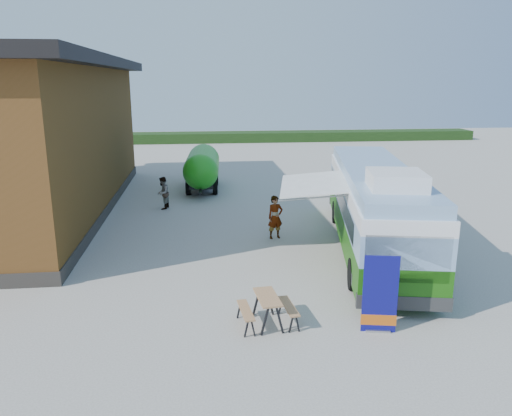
{
  "coord_description": "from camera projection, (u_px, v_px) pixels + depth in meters",
  "views": [
    {
      "loc": [
        -1.93,
        -15.47,
        6.41
      ],
      "look_at": [
        0.26,
        3.9,
        1.4
      ],
      "focal_mm": 35.0,
      "sensor_mm": 36.0,
      "label": 1
    }
  ],
  "objects": [
    {
      "name": "ground",
      "position": [
        261.0,
        277.0,
        16.69
      ],
      "size": [
        100.0,
        100.0,
        0.0
      ],
      "primitive_type": "plane",
      "color": "#BCB7AD",
      "rests_on": "ground"
    },
    {
      "name": "barn",
      "position": [
        23.0,
        140.0,
        24.28
      ],
      "size": [
        9.6,
        21.2,
        7.5
      ],
      "color": "brown",
      "rests_on": "ground"
    },
    {
      "name": "hedge",
      "position": [
        291.0,
        136.0,
        54.01
      ],
      "size": [
        40.0,
        3.0,
        1.0
      ],
      "primitive_type": "cube",
      "color": "#264419",
      "rests_on": "ground"
    },
    {
      "name": "bus",
      "position": [
        374.0,
        205.0,
        19.07
      ],
      "size": [
        4.9,
        12.47,
        3.75
      ],
      "rotation": [
        0.0,
        0.0,
        -0.2
      ],
      "color": "#1F7213",
      "rests_on": "ground"
    },
    {
      "name": "awning",
      "position": [
        321.0,
        183.0,
        18.41
      ],
      "size": [
        3.35,
        4.6,
        0.52
      ],
      "rotation": [
        0.0,
        0.0,
        -0.2
      ],
      "color": "white",
      "rests_on": "ground"
    },
    {
      "name": "banner",
      "position": [
        380.0,
        301.0,
        12.89
      ],
      "size": [
        0.91,
        0.3,
        2.11
      ],
      "rotation": [
        0.0,
        0.0,
        -0.2
      ],
      "color": "#0E0D67",
      "rests_on": "ground"
    },
    {
      "name": "picnic_table",
      "position": [
        268.0,
        304.0,
        13.32
      ],
      "size": [
        1.58,
        1.43,
        0.83
      ],
      "rotation": [
        0.0,
        0.0,
        0.1
      ],
      "color": "tan",
      "rests_on": "ground"
    },
    {
      "name": "person_a",
      "position": [
        275.0,
        217.0,
        20.64
      ],
      "size": [
        0.75,
        0.59,
        1.81
      ],
      "primitive_type": "imported",
      "rotation": [
        0.0,
        0.0,
        0.27
      ],
      "color": "#999999",
      "rests_on": "ground"
    },
    {
      "name": "person_b",
      "position": [
        163.0,
        193.0,
        25.4
      ],
      "size": [
        0.79,
        0.93,
        1.66
      ],
      "primitive_type": "imported",
      "rotation": [
        0.0,
        0.0,
        -1.8
      ],
      "color": "#999999",
      "rests_on": "ground"
    },
    {
      "name": "slurry_tanker",
      "position": [
        202.0,
        166.0,
        29.74
      ],
      "size": [
        2.21,
        6.71,
        2.47
      ],
      "rotation": [
        0.0,
        0.0,
        -0.05
      ],
      "color": "#219B1C",
      "rests_on": "ground"
    }
  ]
}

